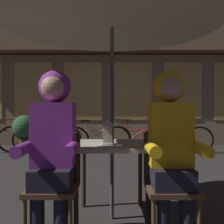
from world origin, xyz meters
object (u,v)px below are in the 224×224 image
Objects in this scene: bicycle_fourth at (138,138)px; potted_plant at (25,130)px; bicycle_second at (47,139)px; bicycle_fifth at (179,139)px; person_left_hooded at (53,137)px; cafe_table at (112,154)px; lantern at (108,132)px; person_right_hooded at (171,137)px; chair_right at (169,179)px; patio_umbrella at (112,8)px; bicycle_third at (97,139)px; chair_left at (55,179)px.

potted_plant is (-2.81, -0.02, 0.20)m from bicycle_fourth.
bicycle_second is 1.00× the size of bicycle_fifth.
person_left_hooded is 4.42m from bicycle_second.
bicycle_second is at bearing -5.18° from potted_plant.
lantern is at bearing -120.85° from cafe_table.
person_right_hooded is 0.84× the size of bicycle_second.
chair_right is 4.31m from bicycle_fifth.
cafe_table is 0.53× the size of person_left_hooded.
lantern reaches higher than cafe_table.
bicycle_second is at bearing 116.39° from chair_right.
cafe_table is 0.32× the size of patio_umbrella.
person_right_hooded is 1.52× the size of potted_plant.
person_left_hooded is at bearing -91.48° from bicycle_third.
person_left_hooded reaches higher than lantern.
patio_umbrella is 1.37m from person_right_hooded.
bicycle_second is at bearing 112.71° from patio_umbrella.
lantern is 0.27× the size of chair_left.
chair_left reaches higher than bicycle_fourth.
chair_left reaches higher than bicycle_third.
bicycle_fourth is (0.65, 3.89, -0.29)m from cafe_table.
lantern is 0.63m from person_right_hooded.
bicycle_fourth is (1.13, 4.26, -0.14)m from chair_left.
bicycle_second is at bearing -178.16° from bicycle_fourth.
chair_right is at bearing 0.00° from chair_left.
chair_right is 0.36m from person_right_hooded.
bicycle_second and bicycle_fourth have the same top height.
patio_umbrella is at bearing 37.55° from chair_left.
potted_plant is at bearing 111.63° from chair_left.
lantern is 0.14× the size of bicycle_fourth.
person_left_hooded is 0.84× the size of bicycle_second.
bicycle_third is (-0.85, 4.09, -0.14)m from chair_right.
person_left_hooded is (-0.44, -0.36, -0.01)m from lantern.
potted_plant is at bearing 121.92° from chair_right.
potted_plant reaches higher than chair_right.
bicycle_third is (0.11, 4.09, -0.14)m from chair_left.
bicycle_third is at bearing 95.71° from cafe_table.
person_left_hooded reaches higher than bicycle_fourth.
patio_umbrella is 4.12m from bicycle_third.
cafe_table is at bearing -84.29° from bicycle_third.
potted_plant reaches higher than bicycle_fourth.
person_left_hooded is at bearing -90.00° from chair_left.
person_right_hooded is at bearing -63.92° from bicycle_second.
cafe_table is at bearing 142.45° from chair_right.
potted_plant is (-2.16, 3.87, -1.51)m from patio_umbrella.
person_right_hooded is 0.84× the size of bicycle_third.
cafe_table is 0.44× the size of bicycle_fifth.
bicycle_fourth is at bearing 173.41° from bicycle_fifth.
person_left_hooded reaches higher than chair_right.
chair_right is at bearing -78.23° from bicycle_third.
cafe_table is at bearing 59.15° from lantern.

